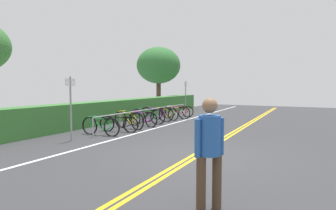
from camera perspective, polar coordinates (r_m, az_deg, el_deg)
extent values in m
cube|color=#353538|center=(7.66, 5.63, -10.16)|extent=(39.96, 12.94, 0.05)
cube|color=gold|center=(7.63, 6.20, -10.02)|extent=(35.97, 0.10, 0.00)
cube|color=gold|center=(7.69, 5.07, -9.91)|extent=(35.97, 0.10, 0.00)
cube|color=white|center=(9.34, -13.75, -7.53)|extent=(35.97, 0.12, 0.00)
cylinder|color=#9EA0A5|center=(10.46, -14.78, -4.38)|extent=(0.05, 0.05, 0.70)
cylinder|color=#9EA0A5|center=(11.69, -9.60, -3.44)|extent=(0.05, 0.05, 0.70)
cylinder|color=#9EA0A5|center=(12.99, -5.42, -2.67)|extent=(0.05, 0.05, 0.70)
cylinder|color=#9EA0A5|center=(14.34, -2.03, -2.03)|extent=(0.05, 0.05, 0.70)
cylinder|color=#9EA0A5|center=(15.75, 0.76, -1.50)|extent=(0.05, 0.05, 0.70)
cylinder|color=#9EA0A5|center=(17.18, 3.10, -1.05)|extent=(0.05, 0.05, 0.70)
cylinder|color=#9EA0A5|center=(13.63, -3.65, -0.87)|extent=(7.94, 0.04, 0.04)
torus|color=black|center=(11.15, -15.39, -4.02)|extent=(0.08, 0.71, 0.70)
torus|color=black|center=(10.53, -11.20, -4.42)|extent=(0.08, 0.71, 0.70)
cylinder|color=#198C38|center=(10.90, -13.88, -3.74)|extent=(0.06, 0.58, 0.48)
cylinder|color=#198C38|center=(10.83, -13.63, -2.66)|extent=(0.06, 0.69, 0.07)
cylinder|color=#198C38|center=(10.69, -12.45, -3.96)|extent=(0.04, 0.17, 0.43)
cylinder|color=#198C38|center=(10.65, -11.96, -4.73)|extent=(0.05, 0.37, 0.18)
cylinder|color=#198C38|center=(10.58, -11.69, -3.63)|extent=(0.04, 0.25, 0.30)
cylinder|color=#198C38|center=(11.10, -15.21, -3.25)|extent=(0.04, 0.14, 0.32)
cube|color=black|center=(10.62, -12.19, -2.69)|extent=(0.09, 0.20, 0.05)
cylinder|color=#198C38|center=(11.04, -15.03, -2.22)|extent=(0.46, 0.04, 0.03)
torus|color=black|center=(11.75, -12.11, -3.67)|extent=(0.17, 0.66, 0.66)
torus|color=black|center=(11.27, -7.46, -3.93)|extent=(0.17, 0.66, 0.66)
cylinder|color=black|center=(11.55, -10.41, -3.39)|extent=(0.14, 0.59, 0.45)
cylinder|color=black|center=(11.50, -10.12, -2.43)|extent=(0.16, 0.71, 0.07)
cylinder|color=black|center=(11.39, -8.82, -3.55)|extent=(0.06, 0.17, 0.41)
cylinder|color=black|center=(11.36, -8.30, -4.23)|extent=(0.10, 0.38, 0.17)
cylinder|color=black|center=(11.31, -7.99, -3.25)|extent=(0.08, 0.26, 0.28)
cylinder|color=black|center=(11.70, -11.89, -2.98)|extent=(0.06, 0.14, 0.30)
cube|color=black|center=(11.34, -8.53, -2.43)|extent=(0.11, 0.21, 0.05)
cylinder|color=black|center=(11.66, -11.68, -2.05)|extent=(0.46, 0.11, 0.03)
torus|color=black|center=(12.66, -9.47, -2.88)|extent=(0.21, 0.75, 0.76)
torus|color=black|center=(11.91, -6.16, -3.27)|extent=(0.21, 0.75, 0.76)
cylinder|color=yellow|center=(12.36, -8.28, -2.62)|extent=(0.16, 0.59, 0.52)
cylinder|color=yellow|center=(12.29, -8.07, -1.59)|extent=(0.18, 0.70, 0.07)
cylinder|color=yellow|center=(12.11, -7.14, -2.83)|extent=(0.07, 0.17, 0.47)
cylinder|color=yellow|center=(12.05, -6.76, -3.57)|extent=(0.11, 0.37, 0.19)
cylinder|color=yellow|center=(11.98, -6.55, -2.52)|extent=(0.09, 0.26, 0.32)
cylinder|color=yellow|center=(12.60, -9.32, -2.15)|extent=(0.06, 0.14, 0.34)
cube|color=black|center=(12.04, -6.93, -1.64)|extent=(0.12, 0.21, 0.05)
cylinder|color=yellow|center=(12.54, -9.17, -1.18)|extent=(0.46, 0.12, 0.03)
torus|color=black|center=(13.27, -6.68, -2.65)|extent=(0.17, 0.70, 0.71)
torus|color=black|center=(12.62, -3.40, -2.97)|extent=(0.17, 0.70, 0.71)
cylinder|color=purple|center=(13.01, -5.49, -2.41)|extent=(0.13, 0.56, 0.48)
cylinder|color=purple|center=(12.95, -5.29, -1.50)|extent=(0.15, 0.67, 0.07)
cylinder|color=purple|center=(12.79, -4.37, -2.59)|extent=(0.06, 0.17, 0.43)
cylinder|color=purple|center=(12.74, -4.00, -3.24)|extent=(0.10, 0.36, 0.18)
cylinder|color=purple|center=(12.67, -3.78, -2.32)|extent=(0.08, 0.25, 0.30)
cylinder|color=purple|center=(13.22, -6.53, -2.00)|extent=(0.06, 0.14, 0.32)
cube|color=black|center=(12.73, -4.16, -1.53)|extent=(0.11, 0.21, 0.05)
cylinder|color=purple|center=(13.17, -6.38, -1.13)|extent=(0.46, 0.10, 0.03)
torus|color=black|center=(13.82, -6.11, -2.31)|extent=(0.22, 0.74, 0.74)
torus|color=black|center=(13.50, -2.05, -2.43)|extent=(0.22, 0.74, 0.74)
cylinder|color=#198C38|center=(13.68, -4.61, -2.00)|extent=(0.17, 0.58, 0.51)
cylinder|color=#198C38|center=(13.64, -4.35, -1.07)|extent=(0.19, 0.68, 0.07)
cylinder|color=#198C38|center=(13.58, -3.23, -2.11)|extent=(0.07, 0.17, 0.46)
cylinder|color=#198C38|center=(13.56, -2.78, -2.74)|extent=(0.12, 0.37, 0.19)
cylinder|color=#198C38|center=(13.52, -2.51, -1.80)|extent=(0.09, 0.25, 0.31)
cylinder|color=#198C38|center=(13.78, -5.92, -1.64)|extent=(0.07, 0.14, 0.34)
cube|color=black|center=(13.53, -2.97, -1.05)|extent=(0.12, 0.21, 0.05)
cylinder|color=#198C38|center=(13.75, -5.72, -0.76)|extent=(0.45, 0.13, 0.03)
torus|color=black|center=(14.56, -4.28, -1.92)|extent=(0.31, 0.75, 0.77)
torus|color=black|center=(14.39, -0.38, -1.98)|extent=(0.31, 0.75, 0.77)
cylinder|color=purple|center=(14.48, -2.83, -1.59)|extent=(0.23, 0.55, 0.53)
cylinder|color=purple|center=(14.45, -2.58, -0.67)|extent=(0.26, 0.65, 0.07)
cylinder|color=purple|center=(14.43, -1.50, -1.68)|extent=(0.09, 0.17, 0.48)
cylinder|color=purple|center=(14.43, -1.07, -2.29)|extent=(0.16, 0.36, 0.19)
cylinder|color=purple|center=(14.39, -0.82, -1.37)|extent=(0.12, 0.25, 0.33)
cylinder|color=purple|center=(14.53, -4.09, -1.25)|extent=(0.08, 0.14, 0.35)
cube|color=black|center=(14.39, -1.25, -0.64)|extent=(0.14, 0.22, 0.05)
cylinder|color=purple|center=(14.51, -3.90, -0.39)|extent=(0.44, 0.18, 0.03)
torus|color=black|center=(15.54, -2.15, -1.75)|extent=(0.14, 0.67, 0.66)
torus|color=black|center=(14.97, 1.02, -1.96)|extent=(0.14, 0.67, 0.66)
cylinder|color=yellow|center=(15.31, -0.99, -1.54)|extent=(0.11, 0.58, 0.45)
cylinder|color=yellow|center=(15.26, -0.79, -0.82)|extent=(0.12, 0.70, 0.07)
cylinder|color=yellow|center=(15.12, 0.09, -1.67)|extent=(0.06, 0.17, 0.41)
cylinder|color=yellow|center=(15.07, 0.44, -2.18)|extent=(0.08, 0.37, 0.17)
cylinder|color=yellow|center=(15.02, 0.66, -1.45)|extent=(0.07, 0.25, 0.28)
cylinder|color=yellow|center=(15.50, -2.00, -1.23)|extent=(0.05, 0.14, 0.30)
cube|color=black|center=(15.06, 0.30, -0.82)|extent=(0.10, 0.21, 0.05)
cylinder|color=yellow|center=(15.45, -1.85, -0.52)|extent=(0.46, 0.08, 0.03)
torus|color=black|center=(16.09, -0.15, -1.46)|extent=(0.06, 0.71, 0.71)
torus|color=black|center=(15.65, 3.27, -1.62)|extent=(0.06, 0.71, 0.71)
cylinder|color=silver|center=(15.91, 1.11, -1.23)|extent=(0.04, 0.60, 0.49)
cylinder|color=silver|center=(15.86, 1.34, -0.47)|extent=(0.04, 0.71, 0.07)
cylinder|color=silver|center=(15.76, 2.28, -1.34)|extent=(0.04, 0.17, 0.44)
cylinder|color=silver|center=(15.73, 2.66, -1.86)|extent=(0.04, 0.38, 0.18)
cylinder|color=silver|center=(15.68, 2.89, -1.10)|extent=(0.04, 0.26, 0.30)
cylinder|color=silver|center=(16.05, 0.02, -0.92)|extent=(0.04, 0.14, 0.32)
cube|color=black|center=(15.72, 2.51, -0.47)|extent=(0.08, 0.20, 0.05)
cylinder|color=silver|center=(16.01, 0.19, -0.19)|extent=(0.46, 0.03, 0.03)
torus|color=black|center=(16.92, 0.45, -1.27)|extent=(0.22, 0.67, 0.67)
torus|color=black|center=(16.72, 4.00, -1.34)|extent=(0.22, 0.67, 0.67)
cylinder|color=red|center=(16.83, 1.77, -1.03)|extent=(0.18, 0.59, 0.46)
cylinder|color=red|center=(16.80, 2.00, -0.36)|extent=(0.21, 0.71, 0.07)
cylinder|color=red|center=(16.77, 2.98, -1.11)|extent=(0.08, 0.18, 0.41)
cylinder|color=red|center=(16.76, 3.37, -1.56)|extent=(0.13, 0.38, 0.17)
cylinder|color=red|center=(16.73, 3.60, -0.88)|extent=(0.10, 0.26, 0.29)
cylinder|color=red|center=(16.89, 0.62, -0.78)|extent=(0.07, 0.14, 0.30)
cube|color=black|center=(16.74, 3.21, -0.33)|extent=(0.13, 0.21, 0.05)
cylinder|color=red|center=(16.87, 0.80, -0.11)|extent=(0.45, 0.14, 0.03)
cylinder|color=#4C3826|center=(4.44, 9.74, -14.87)|extent=(0.14, 0.14, 0.82)
cylinder|color=#4C3826|center=(4.29, 6.62, -15.49)|extent=(0.14, 0.14, 0.82)
cylinder|color=#2659A5|center=(4.19, 8.31, -6.03)|extent=(0.32, 0.32, 0.58)
sphere|color=#8C6647|center=(4.13, 8.37, -0.10)|extent=(0.22, 0.22, 0.22)
cylinder|color=#2659A5|center=(4.30, 10.54, -6.16)|extent=(0.09, 0.09, 0.55)
cylinder|color=#2659A5|center=(4.09, 5.95, -6.66)|extent=(0.09, 0.09, 0.55)
cylinder|color=gray|center=(9.91, -18.87, -0.76)|extent=(0.06, 0.06, 2.13)
cube|color=white|center=(9.88, -18.98, 4.37)|extent=(0.36, 0.10, 0.24)
cylinder|color=gray|center=(17.95, 3.54, 1.43)|extent=(0.06, 0.06, 2.12)
cube|color=white|center=(17.94, 3.55, 4.24)|extent=(0.36, 0.04, 0.24)
cube|color=#387533|center=(16.07, -7.64, -0.75)|extent=(16.94, 0.93, 1.08)
cylinder|color=#473323|center=(22.72, -1.89, 1.98)|extent=(0.36, 0.36, 2.14)
ellipsoid|color=#2D6B30|center=(22.76, -1.90, 7.94)|extent=(3.45, 3.45, 2.88)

